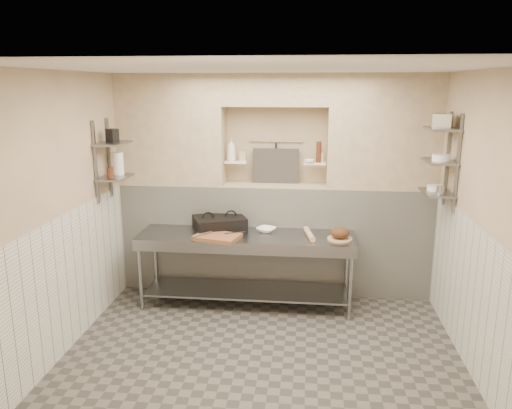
# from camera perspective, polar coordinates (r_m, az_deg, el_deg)

# --- Properties ---
(floor) EXTENTS (4.00, 3.90, 0.10)m
(floor) POSITION_cam_1_polar(r_m,az_deg,el_deg) (5.28, 0.63, -17.34)
(floor) COLOR #544F4A
(floor) RESTS_ON ground
(ceiling) EXTENTS (4.00, 3.90, 0.10)m
(ceiling) POSITION_cam_1_polar(r_m,az_deg,el_deg) (4.54, 0.72, 15.93)
(ceiling) COLOR silver
(ceiling) RESTS_ON ground
(wall_left) EXTENTS (0.10, 3.90, 2.80)m
(wall_left) POSITION_cam_1_polar(r_m,az_deg,el_deg) (5.30, -21.97, -1.22)
(wall_left) COLOR tan
(wall_left) RESTS_ON ground
(wall_right) EXTENTS (0.10, 3.90, 2.80)m
(wall_right) POSITION_cam_1_polar(r_m,az_deg,el_deg) (4.96, 25.00, -2.49)
(wall_right) COLOR tan
(wall_right) RESTS_ON ground
(wall_back) EXTENTS (4.00, 0.10, 2.80)m
(wall_back) POSITION_cam_1_polar(r_m,az_deg,el_deg) (6.65, 2.33, 2.58)
(wall_back) COLOR tan
(wall_back) RESTS_ON ground
(wall_front) EXTENTS (4.00, 0.10, 2.80)m
(wall_front) POSITION_cam_1_polar(r_m,az_deg,el_deg) (2.84, -3.30, -12.75)
(wall_front) COLOR tan
(wall_front) RESTS_ON ground
(backwall_lower) EXTENTS (4.00, 0.40, 1.40)m
(backwall_lower) POSITION_cam_1_polar(r_m,az_deg,el_deg) (6.58, 2.12, -3.83)
(backwall_lower) COLOR silver
(backwall_lower) RESTS_ON floor
(alcove_sill) EXTENTS (1.30, 0.40, 0.02)m
(alcove_sill) POSITION_cam_1_polar(r_m,az_deg,el_deg) (6.40, 2.18, 2.25)
(alcove_sill) COLOR tan
(alcove_sill) RESTS_ON backwall_lower
(backwall_pillar_left) EXTENTS (1.35, 0.40, 1.40)m
(backwall_pillar_left) POSITION_cam_1_polar(r_m,az_deg,el_deg) (6.53, -9.57, 8.42)
(backwall_pillar_left) COLOR tan
(backwall_pillar_left) RESTS_ON backwall_lower
(backwall_pillar_right) EXTENTS (1.35, 0.40, 1.40)m
(backwall_pillar_right) POSITION_cam_1_polar(r_m,az_deg,el_deg) (6.35, 14.36, 8.05)
(backwall_pillar_right) COLOR tan
(backwall_pillar_right) RESTS_ON backwall_lower
(backwall_header) EXTENTS (1.30, 0.40, 0.40)m
(backwall_header) POSITION_cam_1_polar(r_m,az_deg,el_deg) (6.28, 2.27, 12.96)
(backwall_header) COLOR tan
(backwall_header) RESTS_ON backwall_lower
(wainscot_left) EXTENTS (0.02, 3.90, 1.40)m
(wainscot_left) POSITION_cam_1_polar(r_m,az_deg,el_deg) (5.48, -20.76, -8.33)
(wainscot_left) COLOR silver
(wainscot_left) RESTS_ON floor
(wainscot_right) EXTENTS (0.02, 3.90, 1.40)m
(wainscot_right) POSITION_cam_1_polar(r_m,az_deg,el_deg) (5.16, 23.58, -9.98)
(wainscot_right) COLOR silver
(wainscot_right) RESTS_ON floor
(alcove_shelf_left) EXTENTS (0.28, 0.16, 0.02)m
(alcove_shelf_left) POSITION_cam_1_polar(r_m,az_deg,el_deg) (6.41, -2.28, 4.89)
(alcove_shelf_left) COLOR white
(alcove_shelf_left) RESTS_ON backwall_lower
(alcove_shelf_right) EXTENTS (0.28, 0.16, 0.02)m
(alcove_shelf_right) POSITION_cam_1_polar(r_m,az_deg,el_deg) (6.34, 6.73, 4.72)
(alcove_shelf_right) COLOR white
(alcove_shelf_right) RESTS_ON backwall_lower
(utensil_rail) EXTENTS (0.70, 0.02, 0.02)m
(utensil_rail) POSITION_cam_1_polar(r_m,az_deg,el_deg) (6.49, 2.32, 7.23)
(utensil_rail) COLOR gray
(utensil_rail) RESTS_ON wall_back
(hanging_steel) EXTENTS (0.02, 0.02, 0.30)m
(hanging_steel) POSITION_cam_1_polar(r_m,az_deg,el_deg) (6.49, 2.30, 5.71)
(hanging_steel) COLOR black
(hanging_steel) RESTS_ON utensil_rail
(splash_panel) EXTENTS (0.60, 0.08, 0.45)m
(splash_panel) POSITION_cam_1_polar(r_m,az_deg,el_deg) (6.46, 2.26, 4.43)
(splash_panel) COLOR #383330
(splash_panel) RESTS_ON alcove_sill
(shelf_rail_left_a) EXTENTS (0.03, 0.03, 0.95)m
(shelf_rail_left_a) POSITION_cam_1_polar(r_m,az_deg,el_deg) (6.31, -16.41, 5.13)
(shelf_rail_left_a) COLOR slate
(shelf_rail_left_a) RESTS_ON wall_left
(shelf_rail_left_b) EXTENTS (0.03, 0.03, 0.95)m
(shelf_rail_left_b) POSITION_cam_1_polar(r_m,az_deg,el_deg) (5.94, -17.87, 4.55)
(shelf_rail_left_b) COLOR slate
(shelf_rail_left_b) RESTS_ON wall_left
(wall_shelf_left_lower) EXTENTS (0.30, 0.50, 0.02)m
(wall_shelf_left_lower) POSITION_cam_1_polar(r_m,az_deg,el_deg) (6.10, -15.82, 3.01)
(wall_shelf_left_lower) COLOR slate
(wall_shelf_left_lower) RESTS_ON wall_left
(wall_shelf_left_upper) EXTENTS (0.30, 0.50, 0.03)m
(wall_shelf_left_upper) POSITION_cam_1_polar(r_m,az_deg,el_deg) (6.05, -16.06, 6.73)
(wall_shelf_left_upper) COLOR slate
(wall_shelf_left_upper) RESTS_ON wall_left
(shelf_rail_right_a) EXTENTS (0.03, 0.03, 1.05)m
(shelf_rail_right_a) POSITION_cam_1_polar(r_m,az_deg,el_deg) (6.02, 21.03, 4.90)
(shelf_rail_right_a) COLOR slate
(shelf_rail_right_a) RESTS_ON wall_right
(shelf_rail_right_b) EXTENTS (0.03, 0.03, 1.05)m
(shelf_rail_right_b) POSITION_cam_1_polar(r_m,az_deg,el_deg) (5.64, 22.03, 4.28)
(shelf_rail_right_b) COLOR slate
(shelf_rail_right_b) RESTS_ON wall_right
(wall_shelf_right_lower) EXTENTS (0.30, 0.50, 0.02)m
(wall_shelf_right_lower) POSITION_cam_1_polar(r_m,az_deg,el_deg) (5.86, 19.95, 1.28)
(wall_shelf_right_lower) COLOR slate
(wall_shelf_right_lower) RESTS_ON wall_right
(wall_shelf_right_mid) EXTENTS (0.30, 0.50, 0.02)m
(wall_shelf_right_mid) POSITION_cam_1_polar(r_m,az_deg,el_deg) (5.80, 20.22, 4.66)
(wall_shelf_right_mid) COLOR slate
(wall_shelf_right_mid) RESTS_ON wall_right
(wall_shelf_right_upper) EXTENTS (0.30, 0.50, 0.03)m
(wall_shelf_right_upper) POSITION_cam_1_polar(r_m,az_deg,el_deg) (5.76, 20.51, 8.10)
(wall_shelf_right_upper) COLOR slate
(wall_shelf_right_upper) RESTS_ON wall_right
(prep_table) EXTENTS (2.60, 0.70, 0.90)m
(prep_table) POSITION_cam_1_polar(r_m,az_deg,el_deg) (6.09, -1.15, -5.83)
(prep_table) COLOR gray
(prep_table) RESTS_ON floor
(panini_press) EXTENTS (0.74, 0.65, 0.17)m
(panini_press) POSITION_cam_1_polar(r_m,az_deg,el_deg) (6.21, -4.18, -2.17)
(panini_press) COLOR black
(panini_press) RESTS_ON prep_table
(cutting_board) EXTENTS (0.58, 0.48, 0.05)m
(cutting_board) POSITION_cam_1_polar(r_m,az_deg,el_deg) (5.88, -4.47, -3.71)
(cutting_board) COLOR brown
(cutting_board) RESTS_ON prep_table
(knife_blade) EXTENTS (0.24, 0.15, 0.01)m
(knife_blade) POSITION_cam_1_polar(r_m,az_deg,el_deg) (5.94, -2.48, -3.24)
(knife_blade) COLOR gray
(knife_blade) RESTS_ON cutting_board
(tongs) EXTENTS (0.20, 0.24, 0.03)m
(tongs) POSITION_cam_1_polar(r_m,az_deg,el_deg) (5.87, -6.23, -3.40)
(tongs) COLOR gray
(tongs) RESTS_ON cutting_board
(mixing_bowl) EXTENTS (0.30, 0.30, 0.06)m
(mixing_bowl) POSITION_cam_1_polar(r_m,az_deg,el_deg) (6.13, 1.18, -2.89)
(mixing_bowl) COLOR white
(mixing_bowl) RESTS_ON prep_table
(rolling_pin) EXTENTS (0.15, 0.46, 0.07)m
(rolling_pin) POSITION_cam_1_polar(r_m,az_deg,el_deg) (5.96, 6.11, -3.37)
(rolling_pin) COLOR tan
(rolling_pin) RESTS_ON prep_table
(bread_board) EXTENTS (0.29, 0.29, 0.02)m
(bread_board) POSITION_cam_1_polar(r_m,az_deg,el_deg) (5.92, 9.54, -3.89)
(bread_board) COLOR tan
(bread_board) RESTS_ON prep_table
(bread_loaf) EXTENTS (0.22, 0.22, 0.13)m
(bread_loaf) POSITION_cam_1_polar(r_m,az_deg,el_deg) (5.90, 9.57, -3.19)
(bread_loaf) COLOR #4C2D19
(bread_loaf) RESTS_ON bread_board
(bottle_soap) EXTENTS (0.13, 0.13, 0.29)m
(bottle_soap) POSITION_cam_1_polar(r_m,az_deg,el_deg) (6.38, -2.83, 6.28)
(bottle_soap) COLOR white
(bottle_soap) RESTS_ON alcove_shelf_left
(jar_alcove) EXTENTS (0.08, 0.08, 0.12)m
(jar_alcove) POSITION_cam_1_polar(r_m,az_deg,el_deg) (6.39, -1.52, 5.54)
(jar_alcove) COLOR tan
(jar_alcove) RESTS_ON alcove_shelf_left
(bowl_alcove) EXTENTS (0.17, 0.17, 0.04)m
(bowl_alcove) POSITION_cam_1_polar(r_m,az_deg,el_deg) (6.28, 6.12, 4.95)
(bowl_alcove) COLOR white
(bowl_alcove) RESTS_ON alcove_shelf_right
(condiment_a) EXTENTS (0.06, 0.06, 0.22)m
(condiment_a) POSITION_cam_1_polar(r_m,az_deg,el_deg) (6.34, 7.22, 5.80)
(condiment_a) COLOR #492215
(condiment_a) RESTS_ON alcove_shelf_right
(condiment_b) EXTENTS (0.07, 0.07, 0.26)m
(condiment_b) POSITION_cam_1_polar(r_m,az_deg,el_deg) (6.30, 7.18, 5.97)
(condiment_b) COLOR #492215
(condiment_b) RESTS_ON alcove_shelf_right
(condiment_c) EXTENTS (0.07, 0.07, 0.12)m
(condiment_c) POSITION_cam_1_polar(r_m,az_deg,el_deg) (6.36, 7.42, 5.36)
(condiment_c) COLOR white
(condiment_c) RESTS_ON alcove_shelf_right
(jug_left) EXTENTS (0.13, 0.13, 0.27)m
(jug_left) POSITION_cam_1_polar(r_m,az_deg,el_deg) (6.19, -15.50, 4.54)
(jug_left) COLOR white
(jug_left) RESTS_ON wall_shelf_left_lower
(jar_left) EXTENTS (0.09, 0.09, 0.13)m
(jar_left) POSITION_cam_1_polar(r_m,az_deg,el_deg) (5.98, -16.31, 3.50)
(jar_left) COLOR #492215
(jar_left) RESTS_ON wall_shelf_left_lower
(box_left_upper) EXTENTS (0.14, 0.14, 0.15)m
(box_left_upper) POSITION_cam_1_polar(r_m,az_deg,el_deg) (6.04, -16.10, 7.59)
(box_left_upper) COLOR black
(box_left_upper) RESTS_ON wall_shelf_left_upper
(bowl_right) EXTENTS (0.19, 0.19, 0.06)m
(bowl_right) POSITION_cam_1_polar(r_m,az_deg,el_deg) (5.91, 19.84, 1.79)
(bowl_right) COLOR white
(bowl_right) RESTS_ON wall_shelf_right_lower
(canister_right) EXTENTS (0.09, 0.09, 0.09)m
(canister_right) POSITION_cam_1_polar(r_m,az_deg,el_deg) (5.70, 20.35, 1.52)
(canister_right) COLOR gray
(canister_right) RESTS_ON wall_shelf_right_lower
(bowl_right_mid) EXTENTS (0.19, 0.19, 0.07)m
(bowl_right_mid) POSITION_cam_1_polar(r_m,az_deg,el_deg) (5.73, 20.42, 5.03)
(bowl_right_mid) COLOR white
(bowl_right_mid) RESTS_ON wall_shelf_right_mid
(basket_right) EXTENTS (0.26, 0.28, 0.15)m
(basket_right) POSITION_cam_1_polar(r_m,az_deg,el_deg) (5.75, 20.58, 8.96)
(basket_right) COLOR gray
(basket_right) RESTS_ON wall_shelf_right_upper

